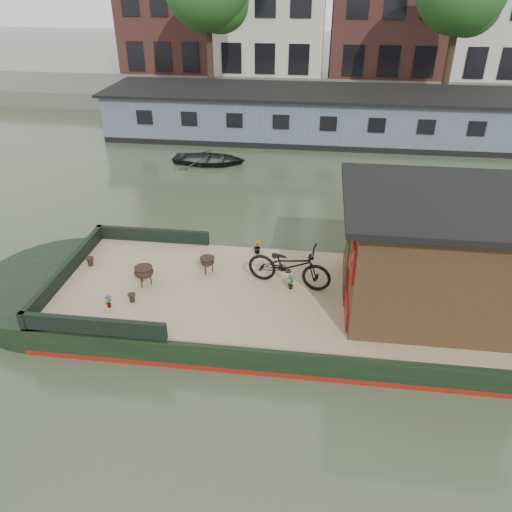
# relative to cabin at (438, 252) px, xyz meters

# --- Properties ---
(ground) EXTENTS (120.00, 120.00, 0.00)m
(ground) POSITION_rel_cabin_xyz_m (-2.19, 0.00, -1.88)
(ground) COLOR #273220
(ground) RESTS_ON ground
(houseboat_hull) EXTENTS (14.01, 4.02, 0.60)m
(houseboat_hull) POSITION_rel_cabin_xyz_m (-3.52, 0.00, -1.60)
(houseboat_hull) COLOR black
(houseboat_hull) RESTS_ON ground
(houseboat_deck) EXTENTS (11.80, 3.80, 0.05)m
(houseboat_deck) POSITION_rel_cabin_xyz_m (-2.19, 0.00, -1.25)
(houseboat_deck) COLOR #99825E
(houseboat_deck) RESTS_ON houseboat_hull
(bow_bulwark) EXTENTS (3.00, 4.00, 0.35)m
(bow_bulwark) POSITION_rel_cabin_xyz_m (-7.25, 0.00, -1.05)
(bow_bulwark) COLOR black
(bow_bulwark) RESTS_ON houseboat_deck
(cabin) EXTENTS (4.00, 3.50, 2.42)m
(cabin) POSITION_rel_cabin_xyz_m (0.00, 0.00, 0.00)
(cabin) COLOR black
(cabin) RESTS_ON houseboat_deck
(bicycle) EXTENTS (2.01, 1.06, 1.00)m
(bicycle) POSITION_rel_cabin_xyz_m (-3.01, 0.31, -0.73)
(bicycle) COLOR black
(bicycle) RESTS_ON houseboat_deck
(potted_plant_a) EXTENTS (0.23, 0.22, 0.36)m
(potted_plant_a) POSITION_rel_cabin_xyz_m (-2.95, 0.12, -1.05)
(potted_plant_a) COLOR brown
(potted_plant_a) RESTS_ON houseboat_deck
(potted_plant_b) EXTENTS (0.21, 0.24, 0.37)m
(potted_plant_b) POSITION_rel_cabin_xyz_m (-3.89, 1.63, -1.04)
(potted_plant_b) COLOR brown
(potted_plant_b) RESTS_ON houseboat_deck
(potted_plant_e) EXTENTS (0.18, 0.19, 0.30)m
(potted_plant_e) POSITION_rel_cabin_xyz_m (-6.70, -1.06, -1.08)
(potted_plant_e) COLOR brown
(potted_plant_e) RESTS_ON houseboat_deck
(brazier_front) EXTENTS (0.43, 0.43, 0.40)m
(brazier_front) POSITION_rel_cabin_xyz_m (-4.92, 0.57, -1.03)
(brazier_front) COLOR black
(brazier_front) RESTS_ON houseboat_deck
(brazier_rear) EXTENTS (0.51, 0.51, 0.46)m
(brazier_rear) POSITION_rel_cabin_xyz_m (-6.21, -0.13, -1.00)
(brazier_rear) COLOR black
(brazier_rear) RESTS_ON houseboat_deck
(bollard_port) EXTENTS (0.19, 0.19, 0.21)m
(bollard_port) POSITION_rel_cabin_xyz_m (-7.79, 0.52, -1.12)
(bollard_port) COLOR black
(bollard_port) RESTS_ON houseboat_deck
(bollard_stbd) EXTENTS (0.17, 0.17, 0.19)m
(bollard_stbd) POSITION_rel_cabin_xyz_m (-6.28, -0.79, -1.13)
(bollard_stbd) COLOR black
(bollard_stbd) RESTS_ON houseboat_deck
(dinghy) EXTENTS (2.95, 2.12, 0.61)m
(dinghy) POSITION_rel_cabin_xyz_m (-6.87, 9.83, -1.58)
(dinghy) COLOR black
(dinghy) RESTS_ON ground
(far_houseboat) EXTENTS (20.40, 4.40, 2.11)m
(far_houseboat) POSITION_rel_cabin_xyz_m (-2.19, 14.00, -0.91)
(far_houseboat) COLOR #525D6D
(far_houseboat) RESTS_ON ground
(quay) EXTENTS (60.00, 6.00, 0.90)m
(quay) POSITION_rel_cabin_xyz_m (-2.19, 20.50, -1.43)
(quay) COLOR #47443F
(quay) RESTS_ON ground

